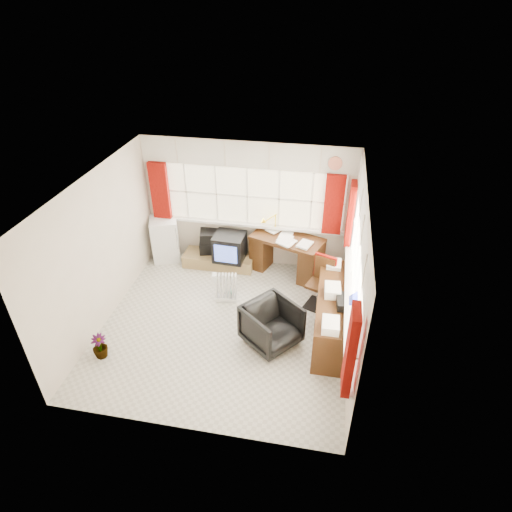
{
  "coord_description": "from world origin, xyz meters",
  "views": [
    {
      "loc": [
        1.49,
        -5.19,
        4.88
      ],
      "look_at": [
        0.43,
        0.55,
        1.08
      ],
      "focal_mm": 30.0,
      "sensor_mm": 36.0,
      "label": 1
    }
  ],
  "objects_px": {
    "desk_lamp": "(275,219)",
    "office_chair": "(272,325)",
    "credenza": "(332,312)",
    "tv_bench": "(219,260)",
    "mini_fridge": "(165,239)",
    "task_chair": "(322,280)",
    "desk": "(287,253)",
    "crt_tv": "(230,247)",
    "radiator": "(226,290)"
  },
  "relations": [
    {
      "from": "radiator",
      "to": "tv_bench",
      "type": "height_order",
      "value": "radiator"
    },
    {
      "from": "desk_lamp",
      "to": "crt_tv",
      "type": "distance_m",
      "value": 1.04
    },
    {
      "from": "desk_lamp",
      "to": "task_chair",
      "type": "distance_m",
      "value": 1.53
    },
    {
      "from": "tv_bench",
      "to": "desk_lamp",
      "type": "bearing_deg",
      "value": 10.15
    },
    {
      "from": "radiator",
      "to": "credenza",
      "type": "height_order",
      "value": "credenza"
    },
    {
      "from": "crt_tv",
      "to": "credenza",
      "type": "bearing_deg",
      "value": -35.29
    },
    {
      "from": "credenza",
      "to": "tv_bench",
      "type": "distance_m",
      "value": 2.75
    },
    {
      "from": "desk",
      "to": "task_chair",
      "type": "xyz_separation_m",
      "value": [
        0.72,
        -0.86,
        0.08
      ]
    },
    {
      "from": "tv_bench",
      "to": "mini_fridge",
      "type": "distance_m",
      "value": 1.18
    },
    {
      "from": "office_chair",
      "to": "radiator",
      "type": "bearing_deg",
      "value": 86.11
    },
    {
      "from": "office_chair",
      "to": "radiator",
      "type": "distance_m",
      "value": 1.31
    },
    {
      "from": "office_chair",
      "to": "crt_tv",
      "type": "bearing_deg",
      "value": 70.31
    },
    {
      "from": "desk",
      "to": "credenza",
      "type": "relative_size",
      "value": 0.74
    },
    {
      "from": "task_chair",
      "to": "mini_fridge",
      "type": "xyz_separation_m",
      "value": [
        -3.2,
        0.92,
        -0.06
      ]
    },
    {
      "from": "office_chair",
      "to": "tv_bench",
      "type": "height_order",
      "value": "office_chair"
    },
    {
      "from": "desk",
      "to": "desk_lamp",
      "type": "relative_size",
      "value": 3.65
    },
    {
      "from": "crt_tv",
      "to": "mini_fridge",
      "type": "relative_size",
      "value": 0.68
    },
    {
      "from": "crt_tv",
      "to": "mini_fridge",
      "type": "bearing_deg",
      "value": 173.12
    },
    {
      "from": "radiator",
      "to": "office_chair",
      "type": "bearing_deg",
      "value": -43.46
    },
    {
      "from": "desk_lamp",
      "to": "crt_tv",
      "type": "relative_size",
      "value": 0.67
    },
    {
      "from": "office_chair",
      "to": "radiator",
      "type": "height_order",
      "value": "office_chair"
    },
    {
      "from": "radiator",
      "to": "crt_tv",
      "type": "height_order",
      "value": "crt_tv"
    },
    {
      "from": "radiator",
      "to": "crt_tv",
      "type": "relative_size",
      "value": 0.94
    },
    {
      "from": "mini_fridge",
      "to": "office_chair",
      "type": "bearing_deg",
      "value": -39.31
    },
    {
      "from": "mini_fridge",
      "to": "radiator",
      "type": "bearing_deg",
      "value": -36.49
    },
    {
      "from": "task_chair",
      "to": "crt_tv",
      "type": "xyz_separation_m",
      "value": [
        -1.82,
        0.75,
        0.0
      ]
    },
    {
      "from": "task_chair",
      "to": "tv_bench",
      "type": "relative_size",
      "value": 0.68
    },
    {
      "from": "office_chair",
      "to": "radiator",
      "type": "relative_size",
      "value": 1.37
    },
    {
      "from": "task_chair",
      "to": "tv_bench",
      "type": "distance_m",
      "value": 2.27
    },
    {
      "from": "desk_lamp",
      "to": "credenza",
      "type": "bearing_deg",
      "value": -55.41
    },
    {
      "from": "desk_lamp",
      "to": "credenza",
      "type": "relative_size",
      "value": 0.2
    },
    {
      "from": "credenza",
      "to": "task_chair",
      "type": "bearing_deg",
      "value": 106.56
    },
    {
      "from": "credenza",
      "to": "tv_bench",
      "type": "relative_size",
      "value": 1.43
    },
    {
      "from": "crt_tv",
      "to": "task_chair",
      "type": "bearing_deg",
      "value": -22.38
    },
    {
      "from": "office_chair",
      "to": "mini_fridge",
      "type": "relative_size",
      "value": 0.88
    },
    {
      "from": "desk",
      "to": "desk_lamp",
      "type": "bearing_deg",
      "value": 147.37
    },
    {
      "from": "desk_lamp",
      "to": "radiator",
      "type": "bearing_deg",
      "value": -118.05
    },
    {
      "from": "mini_fridge",
      "to": "desk_lamp",
      "type": "bearing_deg",
      "value": 2.99
    },
    {
      "from": "task_chair",
      "to": "mini_fridge",
      "type": "bearing_deg",
      "value": 164.03
    },
    {
      "from": "desk",
      "to": "crt_tv",
      "type": "distance_m",
      "value": 1.11
    },
    {
      "from": "task_chair",
      "to": "tv_bench",
      "type": "xyz_separation_m",
      "value": [
        -2.08,
        0.84,
        -0.38
      ]
    },
    {
      "from": "desk",
      "to": "desk_lamp",
      "type": "xyz_separation_m",
      "value": [
        -0.26,
        0.17,
        0.62
      ]
    },
    {
      "from": "desk_lamp",
      "to": "mini_fridge",
      "type": "xyz_separation_m",
      "value": [
        -2.22,
        -0.12,
        -0.61
      ]
    },
    {
      "from": "radiator",
      "to": "credenza",
      "type": "xyz_separation_m",
      "value": [
        1.86,
        -0.45,
        0.16
      ]
    },
    {
      "from": "desk",
      "to": "office_chair",
      "type": "distance_m",
      "value": 2.0
    },
    {
      "from": "desk",
      "to": "radiator",
      "type": "height_order",
      "value": "desk"
    },
    {
      "from": "task_chair",
      "to": "crt_tv",
      "type": "height_order",
      "value": "task_chair"
    },
    {
      "from": "task_chair",
      "to": "credenza",
      "type": "bearing_deg",
      "value": -73.44
    },
    {
      "from": "desk_lamp",
      "to": "mini_fridge",
      "type": "height_order",
      "value": "desk_lamp"
    },
    {
      "from": "desk_lamp",
      "to": "office_chair",
      "type": "distance_m",
      "value": 2.29
    }
  ]
}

